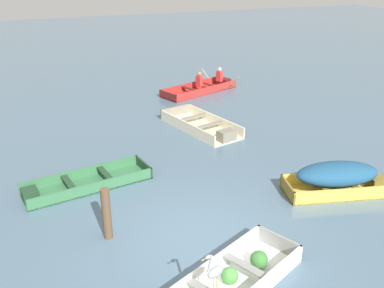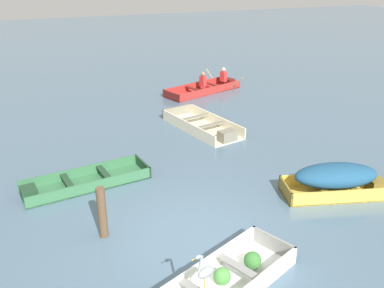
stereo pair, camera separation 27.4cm
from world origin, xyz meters
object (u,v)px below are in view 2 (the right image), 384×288
Objects in this scene: skiff_green_near_moored at (82,182)px; heron_on_dinghy at (205,271)px; dinghy_white_foreground at (218,287)px; rowboat_red_with_crew at (207,87)px; skiff_yellow_mid_moored at (337,178)px; skiff_cream_far_moored at (204,127)px; mooring_post at (102,213)px.

skiff_green_near_moored is 5.25m from heron_on_dinghy.
rowboat_red_with_crew is at bearing 67.65° from dinghy_white_foreground.
skiff_green_near_moored is 9.30m from rowboat_red_with_crew.
skiff_green_near_moored is at bearing 154.76° from skiff_yellow_mid_moored.
rowboat_red_with_crew is (1.94, 4.33, 0.04)m from skiff_cream_far_moored.
skiff_cream_far_moored is (4.41, 2.46, 0.03)m from skiff_green_near_moored.
dinghy_white_foreground is at bearing -112.35° from rowboat_red_with_crew.
skiff_cream_far_moored is at bearing 48.30° from mooring_post.
rowboat_red_with_crew is (4.74, 11.54, 0.03)m from dinghy_white_foreground.
skiff_green_near_moored is 6.30m from skiff_yellow_mid_moored.
skiff_yellow_mid_moored is at bearing -94.00° from rowboat_red_with_crew.
skiff_green_near_moored is at bearing -133.05° from rowboat_red_with_crew.
dinghy_white_foreground is 0.99× the size of skiff_cream_far_moored.
skiff_cream_far_moored is 8.19m from heron_on_dinghy.
mooring_post is (0.12, -2.35, 0.47)m from skiff_green_near_moored.
heron_on_dinghy reaches higher than dinghy_white_foreground.
dinghy_white_foreground is 0.85m from heron_on_dinghy.
dinghy_white_foreground is 3.92× the size of heron_on_dinghy.
skiff_yellow_mid_moored reaches higher than dinghy_white_foreground.
heron_on_dinghy reaches higher than skiff_yellow_mid_moored.
skiff_yellow_mid_moored is 5.31m from skiff_cream_far_moored.
dinghy_white_foreground is 4.58m from skiff_yellow_mid_moored.
skiff_yellow_mid_moored is 3.15× the size of heron_on_dinghy.
skiff_cream_far_moored is 3.95× the size of heron_on_dinghy.
skiff_cream_far_moored is at bearing 67.10° from heron_on_dinghy.
mooring_post is at bearing -131.70° from skiff_cream_far_moored.
rowboat_red_with_crew is at bearing 55.76° from mooring_post.
rowboat_red_with_crew is (0.66, 9.48, -0.27)m from skiff_yellow_mid_moored.
dinghy_white_foreground is at bearing -71.28° from skiff_green_near_moored.
rowboat_red_with_crew is at bearing 65.90° from skiff_cream_far_moored.
dinghy_white_foreground is 12.47m from rowboat_red_with_crew.
skiff_cream_far_moored is at bearing 68.72° from dinghy_white_foreground.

